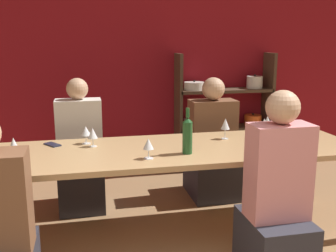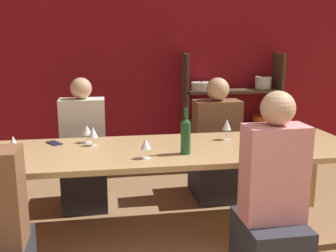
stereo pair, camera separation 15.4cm
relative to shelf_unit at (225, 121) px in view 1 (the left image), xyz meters
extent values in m
cube|color=maroon|center=(-1.21, 0.20, 0.79)|extent=(8.80, 0.06, 2.70)
cube|color=#4C3828|center=(-0.59, 0.00, 0.13)|extent=(0.04, 0.30, 1.38)
cube|color=#4C3828|center=(0.56, 0.00, 0.13)|extent=(0.04, 0.30, 1.38)
cube|color=#4C3828|center=(-0.01, 0.00, -0.55)|extent=(1.15, 0.30, 0.04)
cylinder|color=#235BAD|center=(-0.01, 0.00, -0.47)|extent=(0.24, 0.24, 0.12)
sphere|color=black|center=(-0.01, 0.00, -0.39)|extent=(0.02, 0.02, 0.02)
cylinder|color=#235BAD|center=(0.37, 0.00, -0.46)|extent=(0.19, 0.19, 0.13)
sphere|color=black|center=(0.37, 0.00, -0.39)|extent=(0.02, 0.02, 0.02)
cube|color=#4C3828|center=(-0.01, 0.00, -0.08)|extent=(1.15, 0.30, 0.04)
cylinder|color=silver|center=(-0.40, 0.00, -0.01)|extent=(0.24, 0.24, 0.11)
sphere|color=black|center=(-0.40, 0.00, 0.06)|extent=(0.02, 0.02, 0.02)
cylinder|color=gold|center=(-0.01, 0.00, -0.01)|extent=(0.25, 0.25, 0.12)
sphere|color=black|center=(-0.01, 0.00, 0.06)|extent=(0.02, 0.02, 0.02)
cylinder|color=#E0561E|center=(0.37, 0.00, 0.00)|extent=(0.21, 0.21, 0.13)
sphere|color=black|center=(0.37, 0.00, 0.07)|extent=(0.02, 0.02, 0.02)
cube|color=#4C3828|center=(-0.01, 0.00, 0.38)|extent=(1.15, 0.30, 0.04)
cylinder|color=silver|center=(-0.40, 0.00, 0.44)|extent=(0.24, 0.24, 0.09)
sphere|color=black|center=(-0.40, 0.00, 0.50)|extent=(0.02, 0.02, 0.02)
cylinder|color=silver|center=(0.37, 0.00, 0.47)|extent=(0.19, 0.19, 0.15)
sphere|color=black|center=(0.37, 0.00, 0.55)|extent=(0.02, 0.02, 0.02)
cube|color=tan|center=(-1.05, -1.63, 0.14)|extent=(2.94, 0.88, 0.04)
cube|color=tan|center=(0.34, -1.27, -0.22)|extent=(0.08, 0.08, 0.69)
cylinder|color=#1E4C23|center=(-0.96, -1.80, 0.28)|extent=(0.07, 0.07, 0.23)
cone|color=#1E4C23|center=(-0.96, -1.80, 0.41)|extent=(0.07, 0.07, 0.03)
cylinder|color=#1E4C23|center=(-0.96, -1.80, 0.47)|extent=(0.03, 0.03, 0.07)
cylinder|color=white|center=(-2.15, -1.76, 0.17)|extent=(0.06, 0.06, 0.00)
cylinder|color=white|center=(-2.15, -1.76, 0.21)|extent=(0.01, 0.01, 0.07)
cone|color=white|center=(-2.15, -1.76, 0.29)|extent=(0.08, 0.08, 0.09)
cylinder|color=maroon|center=(-2.15, -1.76, 0.27)|extent=(0.04, 0.04, 0.04)
cylinder|color=white|center=(-0.09, -1.30, 0.17)|extent=(0.06, 0.06, 0.00)
cylinder|color=white|center=(-0.09, -1.30, 0.21)|extent=(0.01, 0.01, 0.07)
cone|color=white|center=(-0.09, -1.30, 0.28)|extent=(0.06, 0.06, 0.07)
cylinder|color=beige|center=(-0.09, -1.30, 0.26)|extent=(0.03, 0.03, 0.03)
cylinder|color=white|center=(-1.67, -1.37, 0.17)|extent=(0.07, 0.07, 0.00)
cylinder|color=white|center=(-1.67, -1.37, 0.20)|extent=(0.01, 0.01, 0.06)
cone|color=white|center=(-1.67, -1.37, 0.27)|extent=(0.08, 0.08, 0.07)
cylinder|color=maroon|center=(-1.67, -1.37, 0.25)|extent=(0.05, 0.05, 0.03)
cylinder|color=white|center=(-1.26, -1.87, 0.17)|extent=(0.07, 0.07, 0.00)
cylinder|color=white|center=(-1.26, -1.87, 0.20)|extent=(0.01, 0.01, 0.07)
cone|color=white|center=(-1.26, -1.87, 0.27)|extent=(0.08, 0.08, 0.08)
cylinder|color=beige|center=(-1.26, -1.87, 0.25)|extent=(0.04, 0.04, 0.03)
cylinder|color=white|center=(-0.38, -1.85, 0.17)|extent=(0.07, 0.07, 0.00)
cylinder|color=white|center=(-0.38, -1.85, 0.20)|extent=(0.01, 0.01, 0.06)
cone|color=white|center=(-0.38, -1.85, 0.27)|extent=(0.08, 0.08, 0.08)
cylinder|color=maroon|center=(-0.38, -1.85, 0.25)|extent=(0.05, 0.05, 0.03)
cylinder|color=white|center=(-0.54, -1.45, 0.17)|extent=(0.06, 0.06, 0.00)
cylinder|color=white|center=(-0.54, -1.45, 0.21)|extent=(0.01, 0.01, 0.08)
cone|color=white|center=(-0.54, -1.45, 0.29)|extent=(0.07, 0.07, 0.09)
cylinder|color=maroon|center=(-0.54, -1.45, 0.27)|extent=(0.04, 0.04, 0.04)
cylinder|color=white|center=(-0.24, -1.54, 0.17)|extent=(0.07, 0.07, 0.00)
cylinder|color=white|center=(-0.24, -1.54, 0.21)|extent=(0.01, 0.01, 0.08)
cone|color=white|center=(-0.24, -1.54, 0.30)|extent=(0.08, 0.08, 0.10)
cylinder|color=maroon|center=(-0.24, -1.54, 0.27)|extent=(0.04, 0.04, 0.04)
cylinder|color=white|center=(-1.62, -1.47, 0.17)|extent=(0.06, 0.06, 0.00)
cylinder|color=white|center=(-1.62, -1.47, 0.20)|extent=(0.01, 0.01, 0.06)
cone|color=white|center=(-1.62, -1.47, 0.27)|extent=(0.07, 0.07, 0.08)
cube|color=#1E2338|center=(-1.93, -1.36, 0.17)|extent=(0.14, 0.16, 0.01)
cube|color=#2D2D38|center=(-0.54, -2.37, -0.34)|extent=(0.37, 0.47, 0.45)
cube|color=pink|center=(-0.54, -2.37, 0.19)|extent=(0.37, 0.20, 0.59)
sphere|color=tan|center=(-0.54, -2.37, 0.58)|extent=(0.20, 0.20, 0.20)
cube|color=#2D2D38|center=(-0.46, -0.87, -0.32)|extent=(0.45, 0.56, 0.50)
cube|color=brown|center=(-0.46, -0.87, 0.17)|extent=(0.45, 0.25, 0.47)
sphere|color=tan|center=(-0.46, -0.87, 0.51)|extent=(0.22, 0.22, 0.22)
cube|color=#2D2D38|center=(-1.73, -0.90, -0.34)|extent=(0.40, 0.51, 0.45)
cube|color=silver|center=(-1.73, -0.90, 0.17)|extent=(0.40, 0.22, 0.57)
sphere|color=tan|center=(-1.73, -0.90, 0.55)|extent=(0.19, 0.19, 0.19)
camera|label=1|loc=(-1.68, -4.45, 0.97)|focal=42.00mm
camera|label=2|loc=(-1.53, -4.48, 0.97)|focal=42.00mm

